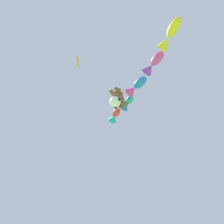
% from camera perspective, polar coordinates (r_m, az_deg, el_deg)
% --- Properties ---
extents(teddy_bear_kite, '(2.39, 1.05, 2.42)m').
position_cam_1_polar(teddy_bear_kite, '(16.06, 2.23, 4.73)').
color(teddy_bear_kite, brown).
extents(soccer_ball_kite, '(1.04, 1.04, 0.96)m').
position_cam_1_polar(soccer_ball_kite, '(14.64, 1.03, 3.28)').
color(soccer_ball_kite, white).
extents(fish_kite_crimson, '(1.52, 2.01, 0.89)m').
position_cam_1_polar(fish_kite_crimson, '(18.74, 0.89, -1.16)').
color(fish_kite_crimson, red).
extents(fish_kite_teal, '(1.34, 1.91, 0.83)m').
position_cam_1_polar(fish_kite_teal, '(17.56, 5.06, 2.91)').
color(fish_kite_teal, '#19ADB2').
extents(fish_kite_cobalt, '(1.17, 2.30, 1.00)m').
position_cam_1_polar(fish_kite_cobalt, '(16.37, 7.82, 8.25)').
color(fish_kite_cobalt, blue).
extents(fish_kite_magenta, '(1.44, 2.35, 0.96)m').
position_cam_1_polar(fish_kite_magenta, '(15.77, 13.26, 15.06)').
color(fish_kite_magenta, '#E53F9E').
extents(fish_kite_goldfin, '(1.83, 2.57, 0.94)m').
position_cam_1_polar(fish_kite_goldfin, '(15.39, 18.20, 22.62)').
color(fish_kite_goldfin, yellow).
extents(diamond_kite, '(1.01, 0.96, 3.27)m').
position_cam_1_polar(diamond_kite, '(17.75, -11.27, 15.46)').
color(diamond_kite, yellow).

